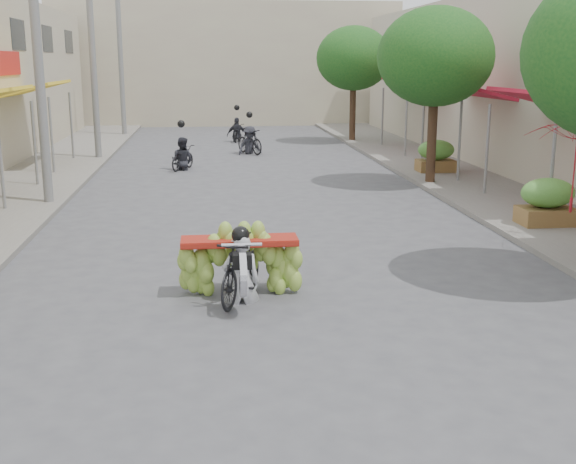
# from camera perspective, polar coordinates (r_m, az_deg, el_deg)

# --- Properties ---
(ground) EXTENTS (120.00, 120.00, 0.00)m
(ground) POSITION_cam_1_polar(r_m,az_deg,el_deg) (7.99, 3.55, -14.02)
(ground) COLOR #4F4F54
(ground) RESTS_ON ground
(sidewalk_left) EXTENTS (4.00, 60.00, 0.12)m
(sidewalk_left) POSITION_cam_1_polar(r_m,az_deg,el_deg) (23.00, -20.75, 3.46)
(sidewalk_left) COLOR slate
(sidewalk_left) RESTS_ON ground
(sidewalk_right) EXTENTS (4.00, 60.00, 0.12)m
(sidewalk_right) POSITION_cam_1_polar(r_m,az_deg,el_deg) (23.76, 14.12, 4.21)
(sidewalk_right) COLOR slate
(sidewalk_right) RESTS_ON ground
(far_building) EXTENTS (20.00, 6.00, 7.00)m
(far_building) POSITION_cam_1_polar(r_m,az_deg,el_deg) (45.00, -4.87, 13.09)
(far_building) COLOR #B5A98F
(far_building) RESTS_ON ground
(utility_pole_mid) EXTENTS (0.60, 0.24, 8.00)m
(utility_pole_mid) POSITION_cam_1_polar(r_m,az_deg,el_deg) (19.43, -19.22, 13.69)
(utility_pole_mid) COLOR slate
(utility_pole_mid) RESTS_ON ground
(utility_pole_far) EXTENTS (0.60, 0.24, 8.00)m
(utility_pole_far) POSITION_cam_1_polar(r_m,az_deg,el_deg) (28.29, -15.20, 13.62)
(utility_pole_far) COLOR slate
(utility_pole_far) RESTS_ON ground
(utility_pole_back) EXTENTS (0.60, 0.24, 8.00)m
(utility_pole_back) POSITION_cam_1_polar(r_m,az_deg,el_deg) (37.21, -13.11, 13.56)
(utility_pole_back) COLOR slate
(utility_pole_back) RESTS_ON ground
(street_tree_mid) EXTENTS (3.40, 3.40, 5.25)m
(street_tree_mid) POSITION_cam_1_polar(r_m,az_deg,el_deg) (22.01, 11.58, 13.39)
(street_tree_mid) COLOR #3A2719
(street_tree_mid) RESTS_ON ground
(street_tree_far) EXTENTS (3.40, 3.40, 5.25)m
(street_tree_far) POSITION_cam_1_polar(r_m,az_deg,el_deg) (33.65, 5.21, 13.49)
(street_tree_far) COLOR #3A2719
(street_tree_far) RESTS_ON ground
(produce_crate_mid) EXTENTS (1.20, 0.88, 1.16)m
(produce_crate_mid) POSITION_cam_1_polar(r_m,az_deg,el_deg) (16.99, 19.82, 2.54)
(produce_crate_mid) COLOR brown
(produce_crate_mid) RESTS_ON ground
(produce_crate_far) EXTENTS (1.20, 0.88, 1.16)m
(produce_crate_far) POSITION_cam_1_polar(r_m,az_deg,el_deg) (24.34, 11.61, 6.11)
(produce_crate_far) COLOR brown
(produce_crate_far) RESTS_ON ground
(banana_motorbike) EXTENTS (2.20, 1.90, 2.03)m
(banana_motorbike) POSITION_cam_1_polar(r_m,az_deg,el_deg) (11.34, -3.79, -1.95)
(banana_motorbike) COLOR black
(banana_motorbike) RESTS_ON ground
(pedestrian) EXTENTS (0.93, 0.60, 1.81)m
(pedestrian) POSITION_cam_1_polar(r_m,az_deg,el_deg) (24.48, 11.36, 6.89)
(pedestrian) COLOR silver
(pedestrian) RESTS_ON ground
(bg_motorbike_a) EXTENTS (1.10, 1.56, 1.95)m
(bg_motorbike_a) POSITION_cam_1_polar(r_m,az_deg,el_deg) (25.27, -8.39, 6.62)
(bg_motorbike_a) COLOR black
(bg_motorbike_a) RESTS_ON ground
(bg_motorbike_b) EXTENTS (1.31, 1.80, 1.95)m
(bg_motorbike_b) POSITION_cam_1_polar(r_m,az_deg,el_deg) (29.34, -3.05, 7.79)
(bg_motorbike_b) COLOR black
(bg_motorbike_b) RESTS_ON ground
(bg_motorbike_c) EXTENTS (1.06, 1.50, 1.95)m
(bg_motorbike_c) POSITION_cam_1_polar(r_m,az_deg,el_deg) (33.93, -4.05, 8.53)
(bg_motorbike_c) COLOR black
(bg_motorbike_c) RESTS_ON ground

